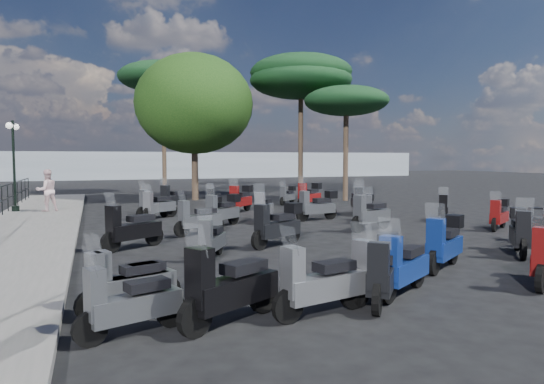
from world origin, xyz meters
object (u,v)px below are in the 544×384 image
object	(u,v)px
pedestrian_far	(47,190)
scooter_0	(229,289)
scooter_10	(156,206)
scooter_27	(443,209)
scooter_6	(320,284)
scooter_25	(542,227)
pine_3	(346,102)
scooter_15	(317,206)
scooter_8	(212,241)
scooter_22	(357,202)
scooter_31	(130,305)
lamp_post_2	(14,160)
scooter_29	(309,196)
pine_0	(301,73)
scooter_2	(132,229)
pine_2	(163,78)
scooter_12	(377,271)
scooter_23	(287,196)
scooter_19	(444,244)
scooter_14	(277,226)
scooter_21	(370,215)
scooter_20	(520,233)
scooter_1	(131,283)
scooter_16	(264,209)
scooter_3	(198,220)
scooter_9	(223,211)
scooter_4	(155,207)
scooter_28	(369,209)
scooter_11	(214,200)
scooter_17	(241,199)
scooter_7	(383,271)
scooter_26	(499,215)
scooter_30	(125,285)
scooter_5	(173,199)
broadleaf_tree	(194,104)

from	to	relation	value
pedestrian_far	scooter_0	bearing A→B (deg)	80.39
scooter_10	scooter_27	size ratio (longest dim) A/B	1.27
scooter_6	scooter_25	world-z (taller)	scooter_6
scooter_6	pine_3	distance (m)	20.26
scooter_15	scooter_8	bearing A→B (deg)	125.66
scooter_22	scooter_31	world-z (taller)	scooter_22
lamp_post_2	scooter_29	bearing A→B (deg)	1.71
scooter_6	pine_0	world-z (taller)	pine_0
scooter_2	pine_2	xyz separation A→B (m)	(3.56, 19.80, 7.01)
scooter_12	scooter_23	bearing A→B (deg)	-48.07
scooter_19	pine_0	xyz separation A→B (m)	(4.94, 18.64, 6.79)
scooter_10	scooter_14	bearing A→B (deg)	169.05
scooter_21	scooter_23	size ratio (longest dim) A/B	1.48
scooter_20	pine_0	distance (m)	19.40
lamp_post_2	scooter_0	world-z (taller)	lamp_post_2
scooter_1	scooter_16	world-z (taller)	scooter_16
scooter_6	scooter_1	bearing A→B (deg)	51.63
scooter_19	scooter_21	world-z (taller)	scooter_21
scooter_25	pine_0	distance (m)	18.50
lamp_post_2	scooter_12	world-z (taller)	lamp_post_2
scooter_27	scooter_8	bearing A→B (deg)	61.33
scooter_21	scooter_25	size ratio (longest dim) A/B	1.28
scooter_20	pine_3	distance (m)	15.75
scooter_3	scooter_9	bearing A→B (deg)	-57.30
scooter_9	pine_2	xyz separation A→B (m)	(0.37, 16.59, 6.99)
scooter_4	scooter_28	xyz separation A→B (m)	(7.11, -3.61, 0.02)
scooter_10	scooter_31	distance (m)	12.49
scooter_16	scooter_25	xyz separation A→B (m)	(5.50, -6.84, -0.03)
scooter_15	scooter_23	size ratio (longest dim) A/B	1.47
scooter_23	scooter_21	bearing A→B (deg)	133.20
scooter_10	scooter_11	bearing A→B (deg)	-76.65
pedestrian_far	scooter_15	bearing A→B (deg)	128.03
scooter_16	scooter_17	bearing A→B (deg)	-58.62
scooter_3	scooter_7	size ratio (longest dim) A/B	1.16
scooter_6	scooter_7	world-z (taller)	scooter_7
scooter_16	scooter_20	size ratio (longest dim) A/B	1.07
scooter_17	scooter_26	distance (m)	10.04
scooter_17	scooter_22	world-z (taller)	scooter_17
scooter_29	scooter_30	size ratio (longest dim) A/B	1.10
pedestrian_far	scooter_26	bearing A→B (deg)	123.24
scooter_27	scooter_30	bearing A→B (deg)	71.23
lamp_post_2	scooter_5	distance (m)	6.53
scooter_8	pine_2	xyz separation A→B (m)	(1.95, 21.69, 7.09)
scooter_9	scooter_17	distance (m)	4.36
lamp_post_2	scooter_17	bearing A→B (deg)	-5.78
scooter_12	pine_2	world-z (taller)	pine_2
scooter_6	pedestrian_far	bearing A→B (deg)	4.63
scooter_11	scooter_26	distance (m)	11.76
broadleaf_tree	scooter_10	bearing A→B (deg)	-111.49
scooter_17	scooter_25	size ratio (longest dim) A/B	1.06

